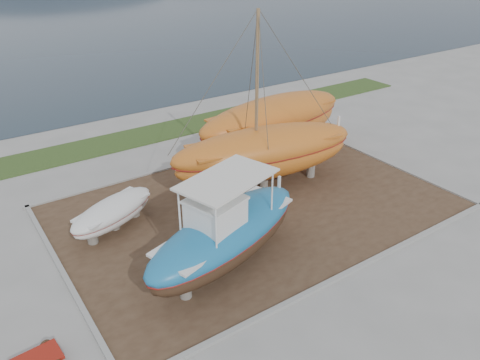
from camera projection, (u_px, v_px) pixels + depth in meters
ground at (311, 248)px, 19.63m from camera, size 140.00×140.00×0.00m
dirt_patch at (255, 207)px, 22.54m from camera, size 18.00×12.00×0.06m
curb_frame at (255, 206)px, 22.52m from camera, size 18.60×12.60×0.15m
grass_strip at (153, 133)px, 30.96m from camera, size 44.00×3.00×0.08m
blue_caique at (226, 224)px, 17.60m from camera, size 8.36×4.74×3.85m
white_dinghy at (113, 215)px, 20.53m from camera, size 4.74×3.34×1.34m
orange_sailboat at (266, 105)px, 22.29m from camera, size 10.19×4.52×8.82m
orange_bare_hull at (273, 127)px, 27.22m from camera, size 10.56×4.02×3.38m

